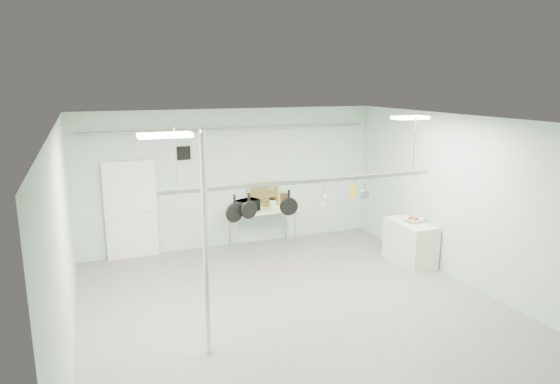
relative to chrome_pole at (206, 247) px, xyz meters
name	(u,v)px	position (x,y,z in m)	size (l,w,h in m)	color
floor	(301,315)	(1.70, 0.60, -1.60)	(8.00, 8.00, 0.00)	gray
ceiling	(303,122)	(1.70, 0.60, 1.59)	(7.00, 8.00, 0.02)	silver
back_wall	(232,178)	(1.70, 4.59, 0.00)	(7.00, 0.02, 3.20)	#A1C1B9
right_wall	(474,203)	(5.19, 0.60, 0.00)	(0.02, 8.00, 3.20)	#A1C1B9
door	(131,211)	(-0.60, 4.54, -0.55)	(1.10, 0.10, 2.20)	silver
wall_vent	(184,153)	(0.60, 4.57, 0.65)	(0.30, 0.04, 0.30)	black
conduit_pipe	(232,129)	(1.70, 4.50, 1.15)	(0.07, 0.07, 6.60)	gray
chrome_pole	(206,247)	(0.00, 0.00, 0.00)	(0.08, 0.08, 3.20)	silver
prep_table	(262,212)	(2.30, 4.20, -0.77)	(1.60, 0.70, 0.91)	silver
side_cabinet	(410,243)	(4.85, 2.00, -1.15)	(0.60, 1.20, 0.90)	beige
pot_rack	(306,180)	(1.90, 0.90, 0.63)	(4.80, 0.06, 1.00)	#B7B7BC
light_panel_left	(165,135)	(-0.50, -0.20, 1.56)	(0.65, 0.30, 0.05)	white
light_panel_right	(410,118)	(4.10, 1.20, 1.56)	(0.65, 0.30, 0.05)	white
microwave	(248,205)	(1.92, 4.12, -0.56)	(0.49, 0.33, 0.27)	black
coffee_canister	(273,204)	(2.55, 4.17, -0.59)	(0.15, 0.15, 0.21)	silver
painting_large	(264,193)	(2.46, 4.50, -0.41)	(0.78, 0.05, 0.58)	gold
painting_small	(282,199)	(2.91, 4.50, -0.57)	(0.30, 0.04, 0.25)	#311D11
fruit_bowl	(414,220)	(4.91, 1.99, -0.65)	(0.37, 0.37, 0.09)	silver
skillet_left	(235,208)	(0.68, 0.90, 0.27)	(0.32, 0.06, 0.43)	black
skillet_mid	(249,205)	(0.92, 0.90, 0.29)	(0.29, 0.06, 0.39)	black
skillet_right	(289,202)	(1.60, 0.90, 0.28)	(0.30, 0.06, 0.40)	black
whisk	(323,197)	(2.23, 0.90, 0.31)	(0.19, 0.19, 0.36)	#BCBCC1
grater	(353,191)	(2.79, 0.90, 0.36)	(0.10, 0.02, 0.24)	gold
saucepan	(364,191)	(3.02, 0.90, 0.35)	(0.15, 0.08, 0.27)	#A7A7AC
fruit_cluster	(414,218)	(4.91, 1.99, -0.61)	(0.24, 0.24, 0.09)	#962B0D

